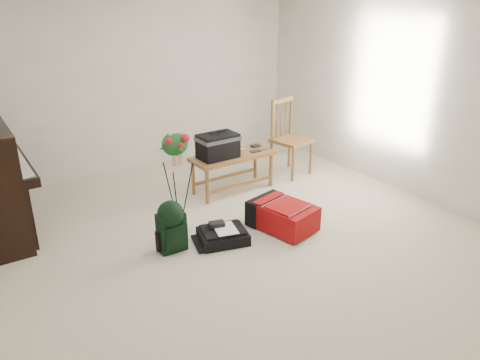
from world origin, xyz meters
TOP-DOWN VIEW (x-y plane):
  - floor at (0.00, 0.00)m, footprint 5.00×5.50m
  - wall_back at (0.00, 2.75)m, footprint 5.00×0.04m
  - wall_right at (2.50, 0.00)m, footprint 0.04×5.50m
  - bench at (0.47, 1.20)m, footprint 1.13×0.48m
  - dining_chair at (1.65, 1.29)m, footprint 0.55×0.55m
  - red_suitcase at (0.51, 0.02)m, footprint 0.63×0.80m
  - black_duffel at (-0.20, 0.08)m, footprint 0.58×0.51m
  - green_backpack at (-0.73, 0.21)m, footprint 0.28×0.27m
  - flower_stand at (-0.48, 0.54)m, footprint 0.41×0.41m

SIDE VIEW (x-z plane):
  - floor at x=0.00m, z-range -0.01..0.01m
  - black_duffel at x=-0.20m, z-range -0.03..0.18m
  - red_suitcase at x=0.51m, z-range 0.01..0.31m
  - green_backpack at x=-0.73m, z-range 0.03..0.58m
  - dining_chair at x=1.65m, z-range -0.01..1.07m
  - flower_stand at x=-0.48m, z-range -0.01..1.17m
  - bench at x=0.47m, z-range 0.18..1.03m
  - wall_back at x=0.00m, z-range 0.00..2.50m
  - wall_right at x=2.50m, z-range 0.00..2.50m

